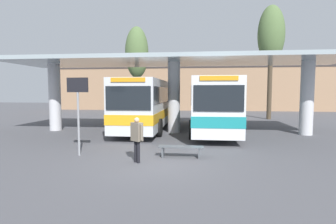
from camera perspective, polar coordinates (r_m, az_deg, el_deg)
ground_plane at (r=10.01m, az=-2.74°, el=-11.01°), size 100.00×100.00×0.00m
townhouse_backdrop at (r=37.15m, az=4.19°, el=7.37°), size 40.00×0.58×7.83m
station_canopy at (r=17.10m, az=1.31°, el=9.35°), size 21.43×5.70×4.78m
transit_bus_left_bay at (r=19.06m, az=-4.16°, el=2.15°), size 2.84×11.43×3.41m
transit_bus_center_bay at (r=17.91m, az=9.44°, el=2.00°), size 2.91×10.89×3.44m
waiting_bench_near_pillar at (r=10.73m, az=2.82°, el=-8.04°), size 1.84×0.44×0.46m
info_sign_platform at (r=11.41m, az=-19.02°, el=2.36°), size 0.90×0.09×3.24m
pedestrian_waiting at (r=9.88m, az=-6.80°, el=-5.03°), size 0.56×0.47×1.71m
poplar_tree_behind_left at (r=29.44m, az=-6.81°, el=12.53°), size 2.53×2.53×9.72m
poplar_tree_behind_right at (r=27.62m, az=21.53°, el=15.12°), size 2.47×2.47×10.81m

